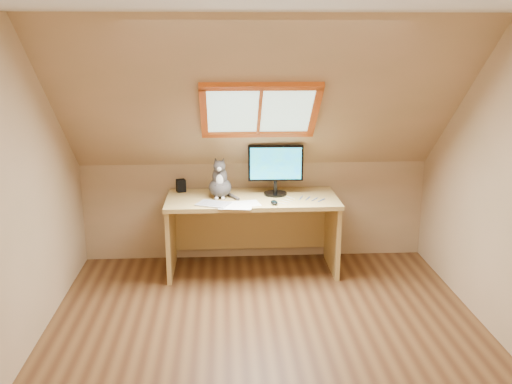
{
  "coord_description": "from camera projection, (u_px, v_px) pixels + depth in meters",
  "views": [
    {
      "loc": [
        -0.32,
        -3.87,
        2.24
      ],
      "look_at": [
        -0.03,
        1.0,
        0.9
      ],
      "focal_mm": 40.0,
      "sensor_mm": 36.0,
      "label": 1
    }
  ],
  "objects": [
    {
      "name": "graphics_tablet",
      "position": [
        213.0,
        204.0,
        5.22
      ],
      "size": [
        0.34,
        0.3,
        0.01
      ],
      "primitive_type": "cube",
      "rotation": [
        0.0,
        0.0,
        -0.4
      ],
      "color": "#B2B2B7",
      "rests_on": "desk"
    },
    {
      "name": "cat",
      "position": [
        220.0,
        183.0,
        5.44
      ],
      "size": [
        0.22,
        0.27,
        0.4
      ],
      "color": "#494341",
      "rests_on": "desk"
    },
    {
      "name": "ground",
      "position": [
        268.0,
        341.0,
        4.33
      ],
      "size": [
        3.5,
        3.5,
        0.0
      ],
      "primitive_type": "plane",
      "color": "brown",
      "rests_on": "ground"
    },
    {
      "name": "room_shell",
      "position": [
        270.0,
        160.0,
        3.87
      ],
      "size": [
        3.52,
        3.52,
        2.41
      ],
      "color": "tan",
      "rests_on": "ground"
    },
    {
      "name": "desk",
      "position": [
        252.0,
        218.0,
        5.59
      ],
      "size": [
        1.64,
        0.72,
        0.75
      ],
      "color": "tan",
      "rests_on": "ground"
    },
    {
      "name": "monitor",
      "position": [
        276.0,
        167.0,
        5.48
      ],
      "size": [
        0.53,
        0.22,
        0.49
      ],
      "color": "black",
      "rests_on": "desk"
    },
    {
      "name": "mouse",
      "position": [
        274.0,
        202.0,
        5.23
      ],
      "size": [
        0.08,
        0.12,
        0.04
      ],
      "primitive_type": "ellipsoid",
      "rotation": [
        0.0,
        0.0,
        0.13
      ],
      "color": "black",
      "rests_on": "desk"
    },
    {
      "name": "desk_speaker",
      "position": [
        181.0,
        186.0,
        5.65
      ],
      "size": [
        0.11,
        0.11,
        0.12
      ],
      "primitive_type": "cube",
      "rotation": [
        0.0,
        0.0,
        0.28
      ],
      "color": "black",
      "rests_on": "desk"
    },
    {
      "name": "cables",
      "position": [
        302.0,
        200.0,
        5.37
      ],
      "size": [
        0.51,
        0.26,
        0.01
      ],
      "color": "silver",
      "rests_on": "desk"
    },
    {
      "name": "papers",
      "position": [
        242.0,
        205.0,
        5.21
      ],
      "size": [
        0.33,
        0.27,
        0.0
      ],
      "color": "white",
      "rests_on": "desk"
    }
  ]
}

